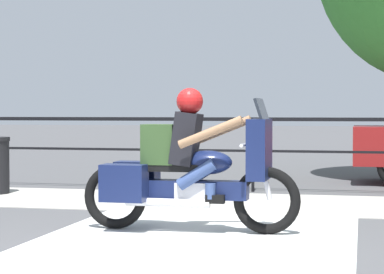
% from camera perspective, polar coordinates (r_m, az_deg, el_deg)
% --- Properties ---
extents(ground_plane, '(120.00, 120.00, 0.00)m').
position_cam_1_polar(ground_plane, '(7.42, -0.83, -8.18)').
color(ground_plane, '#4C4C4F').
extents(sidewalk_band, '(44.00, 2.40, 0.01)m').
position_cam_1_polar(sidewalk_band, '(10.72, 3.49, -5.02)').
color(sidewalk_band, '#B7B2A8').
rests_on(sidewalk_band, ground).
extents(crosswalk_band, '(3.22, 6.00, 0.01)m').
position_cam_1_polar(crosswalk_band, '(7.21, -0.59, -8.45)').
color(crosswalk_band, silver).
rests_on(crosswalk_band, ground).
extents(fence_railing, '(36.00, 0.05, 1.21)m').
position_cam_1_polar(fence_railing, '(12.16, 4.67, 0.28)').
color(fence_railing, black).
rests_on(fence_railing, ground).
extents(motorcycle, '(2.41, 0.76, 1.56)m').
position_cam_1_polar(motorcycle, '(8.11, -0.31, -2.37)').
color(motorcycle, black).
rests_on(motorcycle, ground).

